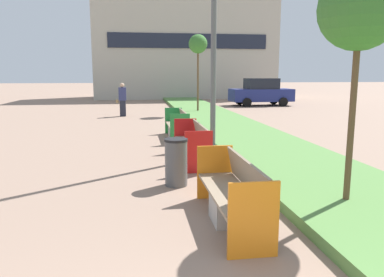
# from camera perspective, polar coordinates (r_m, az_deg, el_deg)

# --- Properties ---
(planter_grass_strip) EXTENTS (2.80, 120.00, 0.18)m
(planter_grass_strip) POSITION_cam_1_polar(r_m,az_deg,el_deg) (13.85, 6.84, 1.15)
(planter_grass_strip) COLOR #568442
(planter_grass_strip) RESTS_ON ground
(building_backdrop) EXTENTS (15.81, 5.75, 8.81)m
(building_backdrop) POSITION_cam_1_polar(r_m,az_deg,el_deg) (34.85, -1.14, 13.53)
(building_backdrop) COLOR #B2AD9E
(building_backdrop) RESTS_ON ground
(bench_orange_frame) EXTENTS (0.65, 2.25, 0.94)m
(bench_orange_frame) POSITION_cam_1_polar(r_m,az_deg,el_deg) (5.59, 6.22, -8.96)
(bench_orange_frame) COLOR #ADA8A0
(bench_orange_frame) RESTS_ON ground
(bench_red_frame) EXTENTS (0.65, 2.33, 0.94)m
(bench_red_frame) POSITION_cam_1_polar(r_m,az_deg,el_deg) (9.34, 0.13, -1.22)
(bench_red_frame) COLOR #ADA8A0
(bench_red_frame) RESTS_ON ground
(bench_green_frame) EXTENTS (0.65, 2.14, 0.94)m
(bench_green_frame) POSITION_cam_1_polar(r_m,az_deg,el_deg) (12.75, -2.21, 1.73)
(bench_green_frame) COLOR #ADA8A0
(bench_green_frame) RESTS_ON ground
(litter_bin) EXTENTS (0.45, 0.45, 0.93)m
(litter_bin) POSITION_cam_1_polar(r_m,az_deg,el_deg) (7.31, -2.43, -3.62)
(litter_bin) COLOR #4C4F51
(litter_bin) RESTS_ON ground
(sapling_tree_near) EXTENTS (1.23, 1.23, 3.73)m
(sapling_tree_near) POSITION_cam_1_polar(r_m,az_deg,el_deg) (6.34, 24.21, 17.37)
(sapling_tree_near) COLOR brown
(sapling_tree_near) RESTS_ON ground
(sapling_tree_far) EXTENTS (1.00, 1.00, 4.23)m
(sapling_tree_far) POSITION_cam_1_polar(r_m,az_deg,el_deg) (20.45, 0.92, 14.03)
(sapling_tree_far) COLOR brown
(sapling_tree_far) RESTS_ON ground
(pedestrian_walking) EXTENTS (0.53, 0.24, 1.70)m
(pedestrian_walking) POSITION_cam_1_polar(r_m,az_deg,el_deg) (19.59, -10.56, 5.87)
(pedestrian_walking) COLOR #232633
(pedestrian_walking) RESTS_ON ground
(parked_car_distant) EXTENTS (4.24, 2.00, 1.86)m
(parked_car_distant) POSITION_cam_1_polar(r_m,az_deg,el_deg) (26.26, 10.48, 6.95)
(parked_car_distant) COLOR navy
(parked_car_distant) RESTS_ON ground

